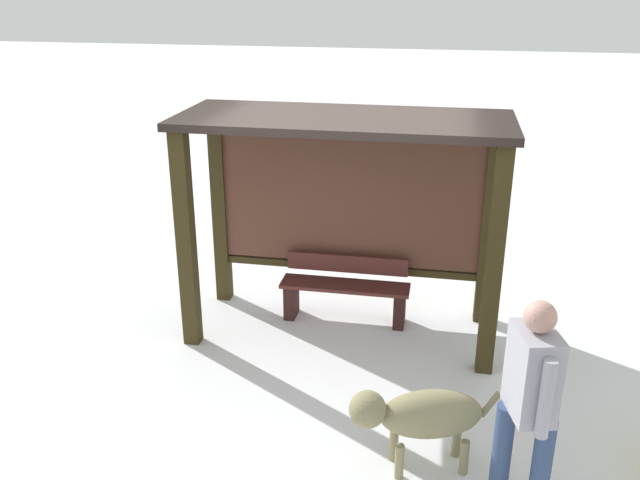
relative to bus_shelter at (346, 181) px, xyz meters
The scene contains 5 objects.
ground_plane 1.65m from the bus_shelter, 90.00° to the right, with size 60.00×60.00×0.00m, color white.
bus_shelter is the anchor object (origin of this frame).
bench_left_inside 1.28m from the bus_shelter, 90.00° to the left, with size 1.42×0.34×0.72m.
person_walking 3.13m from the bus_shelter, 56.92° to the right, with size 0.43×0.60×1.66m.
dog 2.72m from the bus_shelter, 67.66° to the right, with size 1.14×0.56×0.71m.
Camera 1 is at (0.99, -6.47, 3.63)m, focal length 38.10 mm.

